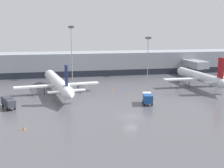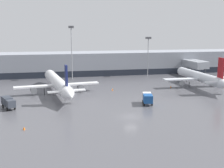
{
  "view_description": "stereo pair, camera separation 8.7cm",
  "coord_description": "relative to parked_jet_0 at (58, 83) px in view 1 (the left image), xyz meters",
  "views": [
    {
      "loc": [
        -15.93,
        -53.72,
        17.32
      ],
      "look_at": [
        0.7,
        21.27,
        3.0
      ],
      "focal_mm": 45.0,
      "sensor_mm": 36.0,
      "label": 1
    },
    {
      "loc": [
        -15.85,
        -53.74,
        17.32
      ],
      "look_at": [
        0.7,
        21.27,
        3.0
      ],
      "focal_mm": 45.0,
      "sensor_mm": 36.0,
      "label": 2
    }
  ],
  "objects": [
    {
      "name": "parked_jet_1",
      "position": [
        44.27,
        -0.46,
        0.27
      ],
      "size": [
        23.81,
        33.36,
        10.33
      ],
      "rotation": [
        0.0,
        0.0,
        1.55
      ],
      "color": "silver",
      "rests_on": "ground_plane"
    },
    {
      "name": "service_truck_1",
      "position": [
        20.88,
        -17.27,
        -1.4
      ],
      "size": [
        3.11,
        5.21,
        2.57
      ],
      "rotation": [
        0.0,
        0.0,
        1.34
      ],
      "color": "#19478C",
      "rests_on": "ground_plane"
    },
    {
      "name": "service_truck_0",
      "position": [
        -11.58,
        -13.87,
        -1.46
      ],
      "size": [
        3.95,
        6.02,
        2.46
      ],
      "rotation": [
        0.0,
        0.0,
        5.12
      ],
      "color": "#2D333D",
      "rests_on": "ground_plane"
    },
    {
      "name": "apron_light_mast_0",
      "position": [
        35.85,
        24.75,
        9.41
      ],
      "size": [
        1.8,
        1.8,
        15.38
      ],
      "color": "gray",
      "rests_on": "ground_plane"
    },
    {
      "name": "ground_plane",
      "position": [
        14.08,
        -26.23,
        -2.99
      ],
      "size": [
        320.0,
        320.0,
        0.0
      ],
      "primitive_type": "plane",
      "color": "#4C4C51"
    },
    {
      "name": "traffic_cone_3",
      "position": [
        34.85,
        0.29,
        -2.63
      ],
      "size": [
        0.36,
        0.36,
        0.72
      ],
      "color": "orange",
      "rests_on": "ground_plane"
    },
    {
      "name": "traffic_cone_0",
      "position": [
        57.82,
        6.89,
        -2.62
      ],
      "size": [
        0.48,
        0.48,
        0.72
      ],
      "color": "orange",
      "rests_on": "ground_plane"
    },
    {
      "name": "parked_jet_0",
      "position": [
        0.0,
        0.0,
        0.0
      ],
      "size": [
        23.97,
        39.66,
        9.61
      ],
      "rotation": [
        0.0,
        0.0,
        1.7
      ],
      "color": "white",
      "rests_on": "ground_plane"
    },
    {
      "name": "terminal_building",
      "position": [
        14.39,
        35.65,
        1.51
      ],
      "size": [
        160.0,
        28.61,
        9.0
      ],
      "color": "gray",
      "rests_on": "ground_plane"
    },
    {
      "name": "traffic_cone_2",
      "position": [
        16.08,
        0.45,
        -2.65
      ],
      "size": [
        0.45,
        0.45,
        0.68
      ],
      "color": "orange",
      "rests_on": "ground_plane"
    },
    {
      "name": "apron_light_mast_2",
      "position": [
        6.01,
        23.75,
        12.22
      ],
      "size": [
        1.8,
        1.8,
        19.43
      ],
      "color": "gray",
      "rests_on": "ground_plane"
    },
    {
      "name": "traffic_cone_1",
      "position": [
        -6.86,
        -29.72,
        -2.69
      ],
      "size": [
        0.44,
        0.44,
        0.6
      ],
      "color": "orange",
      "rests_on": "ground_plane"
    }
  ]
}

